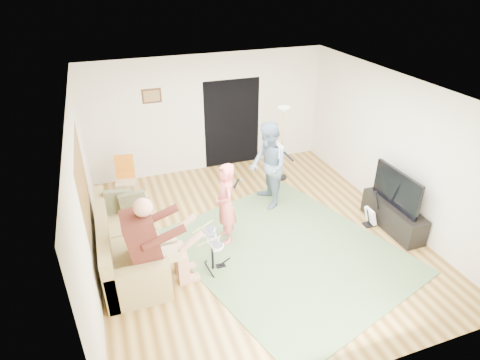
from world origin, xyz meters
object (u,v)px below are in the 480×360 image
Objects in this scene: television at (397,189)px; torchiere_lamp at (283,131)px; drum_kit at (213,255)px; dining_chair at (126,184)px; guitarist at (268,166)px; guitar_spare at (371,216)px; singer at (225,204)px; tv_cabinet at (393,216)px; sofa at (125,247)px.

torchiere_lamp is at bearing 113.63° from television.
drum_kit is 0.57× the size of television.
drum_kit is at bearing 179.82° from television.
dining_chair is at bearing 148.66° from television.
television is (4.52, -2.75, 0.51)m from dining_chair.
guitarist reaches higher than guitar_spare.
dining_chair is (-4.22, 2.56, 0.12)m from guitar_spare.
guitar_spare reaches higher than drum_kit.
singer is 1.08× the size of tv_cabinet.
television reaches higher than tv_cabinet.
torchiere_lamp is at bearing 114.58° from tv_cabinet.
tv_cabinet is (1.89, -1.54, -0.63)m from guitarist.
torchiere_lamp is (-0.80, 2.31, 0.95)m from guitar_spare.
guitar_spare is 4.94m from dining_chair.
dining_chair is at bearing 83.72° from sofa.
sofa is 2.41× the size of dining_chair.
singer reaches higher than drum_kit.
singer is 2.67m from torchiere_lamp.
singer is 1.45m from guitarist.
singer is at bearing -49.76° from guitarist.
guitar_spare is at bearing 52.68° from guitarist.
guitar_spare is at bearing 3.25° from drum_kit.
dining_chair is 0.81× the size of television.
singer is at bearing 167.45° from tv_cabinet.
drum_kit is at bearing -133.36° from torchiere_lamp.
singer is at bearing 56.49° from drum_kit.
dining_chair reaches higher than sofa.
singer reaches higher than sofa.
sofa is at bearing 153.46° from drum_kit.
guitarist is (1.61, 1.53, 0.60)m from drum_kit.
guitar_spare is at bearing -6.04° from sofa.
guitarist is 1.04× the size of torchiere_lamp.
dining_chair is (-3.43, 0.25, -0.83)m from torchiere_lamp.
guitarist is 2.52m from tv_cabinet.
dining_chair reaches higher than tv_cabinet.
tv_cabinet is at bearing 0.00° from television.
television is (1.84, -1.54, -0.03)m from guitarist.
guitarist is 2.16m from guitar_spare.
guitar_spare is 0.40m from tv_cabinet.
guitarist is at bearing -14.74° from dining_chair.
television is (4.75, -0.66, 0.54)m from sofa.
guitarist is 1.52× the size of television.
guitarist is at bearing 16.80° from sofa.
guitarist reaches higher than television.
drum_kit is 3.50m from tv_cabinet.
singer is 1.30× the size of television.
guitarist is at bearing 140.17° from television.
singer reaches higher than dining_chair.
guitar_spare is 0.73m from television.
guitarist is (1.16, 0.86, 0.13)m from singer.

